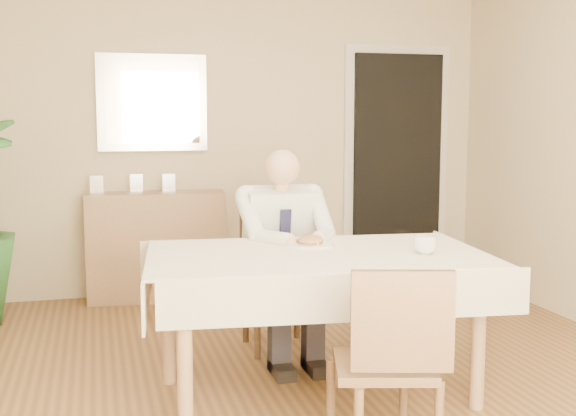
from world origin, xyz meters
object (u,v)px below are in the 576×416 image
object	(u,v)px
seated_man	(287,245)
coffee_mug	(425,245)
chair_near	(391,356)
sideboard	(157,246)
chair_far	(275,272)
dining_table	(316,269)

from	to	relation	value
seated_man	coffee_mug	bearing A→B (deg)	-56.13
chair_near	sideboard	xyz separation A→B (m)	(-0.68, 3.07, -0.05)
chair_far	coffee_mug	bearing A→B (deg)	-60.52
chair_near	seated_man	xyz separation A→B (m)	(-0.06, 1.42, 0.22)
seated_man	coffee_mug	size ratio (longest dim) A/B	10.53
dining_table	seated_man	bearing A→B (deg)	95.98
chair_near	chair_far	bearing A→B (deg)	107.40
sideboard	seated_man	bearing A→B (deg)	-63.69
chair_far	seated_man	world-z (taller)	seated_man
chair_far	chair_near	xyz separation A→B (m)	(0.06, -1.70, 0.00)
coffee_mug	sideboard	world-z (taller)	sideboard
chair_near	sideboard	bearing A→B (deg)	117.84
seated_man	coffee_mug	distance (m)	0.93
dining_table	chair_near	world-z (taller)	chair_near
coffee_mug	dining_table	bearing A→B (deg)	161.26
dining_table	seated_man	distance (m)	0.59
dining_table	sideboard	world-z (taller)	sideboard
chair_far	seated_man	xyz separation A→B (m)	(-0.00, -0.28, 0.22)
chair_near	seated_man	size ratio (longest dim) A/B	0.68
sideboard	chair_near	bearing A→B (deg)	-71.77
sideboard	dining_table	bearing A→B (deg)	-68.81
chair_far	coffee_mug	world-z (taller)	coffee_mug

